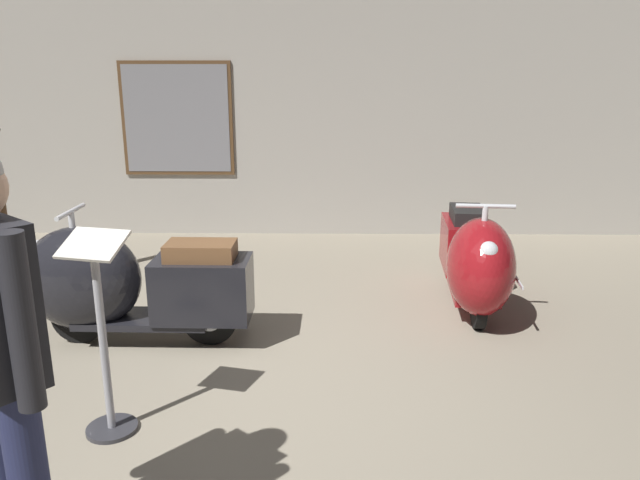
{
  "coord_description": "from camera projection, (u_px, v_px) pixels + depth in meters",
  "views": [
    {
      "loc": [
        0.51,
        -3.16,
        1.93
      ],
      "look_at": [
        0.45,
        1.52,
        0.62
      ],
      "focal_mm": 34.11,
      "sensor_mm": 36.0,
      "label": 1
    }
  ],
  "objects": [
    {
      "name": "ground_plane",
      "position": [
        240.0,
        411.0,
        3.57
      ],
      "size": [
        60.0,
        60.0,
        0.0
      ],
      "primitive_type": "plane",
      "color": "gray"
    },
    {
      "name": "scooter_0",
      "position": [
        119.0,
        283.0,
        4.36
      ],
      "size": [
        1.64,
        0.54,
        1.0
      ],
      "rotation": [
        0.0,
        0.0,
        3.13
      ],
      "color": "black",
      "rests_on": "ground"
    },
    {
      "name": "scooter_1",
      "position": [
        475.0,
        261.0,
        4.92
      ],
      "size": [
        0.59,
        1.63,
        0.98
      ],
      "rotation": [
        0.0,
        0.0,
        -1.66
      ],
      "color": "black",
      "rests_on": "ground"
    },
    {
      "name": "showroom_back_wall",
      "position": [
        271.0,
        81.0,
        7.05
      ],
      "size": [
        18.0,
        0.63,
        3.62
      ],
      "color": "#ADA89E",
      "rests_on": "ground"
    },
    {
      "name": "info_stanchion",
      "position": [
        104.0,
        352.0,
        3.25
      ],
      "size": [
        0.36,
        0.29,
        1.14
      ],
      "color": "#333338",
      "rests_on": "ground"
    }
  ]
}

